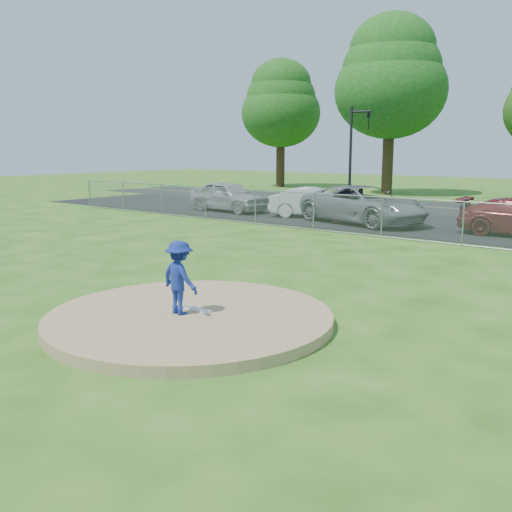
{
  "coord_description": "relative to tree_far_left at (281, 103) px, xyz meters",
  "views": [
    {
      "loc": [
        7.44,
        -7.34,
        3.25
      ],
      "look_at": [
        0.0,
        2.0,
        1.0
      ],
      "focal_mm": 40.0,
      "sensor_mm": 36.0,
      "label": 1
    }
  ],
  "objects": [
    {
      "name": "traffic_signal_left",
      "position": [
        13.24,
        -11.0,
        -3.7
      ],
      "size": [
        1.28,
        0.2,
        5.6
      ],
      "color": "black",
      "rests_on": "ground"
    },
    {
      "name": "parked_car_white",
      "position": [
        14.64,
        -17.22,
        -6.34
      ],
      "size": [
        4.55,
        3.05,
        1.42
      ],
      "primitive_type": "imported",
      "rotation": [
        0.0,
        0.0,
        1.97
      ],
      "color": "silver",
      "rests_on": "parking_lot"
    },
    {
      "name": "parking_lot",
      "position": [
        22.0,
        -16.5,
        -7.05
      ],
      "size": [
        50.0,
        8.0,
        0.01
      ],
      "primitive_type": "cube",
      "color": "black",
      "rests_on": "ground"
    },
    {
      "name": "tree_left",
      "position": [
        11.0,
        -2.0,
        1.18
      ],
      "size": [
        7.84,
        7.84,
        12.53
      ],
      "color": "#342513",
      "rests_on": "ground"
    },
    {
      "name": "parked_car_silver",
      "position": [
        9.62,
        -17.76,
        -6.26
      ],
      "size": [
        4.76,
        2.15,
        1.58
      ],
      "primitive_type": "imported",
      "rotation": [
        0.0,
        0.0,
        1.51
      ],
      "color": "#A8A8AD",
      "rests_on": "parking_lot"
    },
    {
      "name": "chain_link_fence",
      "position": [
        22.0,
        -21.0,
        -6.31
      ],
      "size": [
        40.0,
        0.06,
        1.5
      ],
      "primitive_type": "cube",
      "color": "gray",
      "rests_on": "ground"
    },
    {
      "name": "pitcher",
      "position": [
        21.89,
        -33.14,
        -6.17
      ],
      "size": [
        0.95,
        0.62,
        1.39
      ],
      "primitive_type": "imported",
      "rotation": [
        0.0,
        0.0,
        3.02
      ],
      "color": "navy",
      "rests_on": "pitchers_mound"
    },
    {
      "name": "pitching_rubber",
      "position": [
        22.0,
        -32.8,
        -6.84
      ],
      "size": [
        0.6,
        0.15,
        0.04
      ],
      "primitive_type": "cube",
      "color": "white",
      "rests_on": "pitchers_mound"
    },
    {
      "name": "pitchers_mound",
      "position": [
        22.0,
        -33.0,
        -6.96
      ],
      "size": [
        5.4,
        5.4,
        0.2
      ],
      "primitive_type": "cylinder",
      "color": "#A08058",
      "rests_on": "ground"
    },
    {
      "name": "traffic_cone",
      "position": [
        16.44,
        -18.13,
        -6.65
      ],
      "size": [
        0.41,
        0.41,
        0.8
      ],
      "primitive_type": "cone",
      "color": "#EB490C",
      "rests_on": "parking_lot"
    },
    {
      "name": "tree_far_left",
      "position": [
        0.0,
        0.0,
        0.0
      ],
      "size": [
        6.72,
        6.72,
        10.74
      ],
      "color": "#352113",
      "rests_on": "ground"
    },
    {
      "name": "parked_car_gray",
      "position": [
        17.56,
        -17.84,
        -6.22
      ],
      "size": [
        6.46,
        4.17,
        1.66
      ],
      "primitive_type": "imported",
      "rotation": [
        0.0,
        0.0,
        1.31
      ],
      "color": "gray",
      "rests_on": "parking_lot"
    },
    {
      "name": "ground",
      "position": [
        22.0,
        -23.0,
        -7.06
      ],
      "size": [
        120.0,
        120.0,
        0.0
      ],
      "primitive_type": "plane",
      "color": "#275913",
      "rests_on": "ground"
    }
  ]
}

